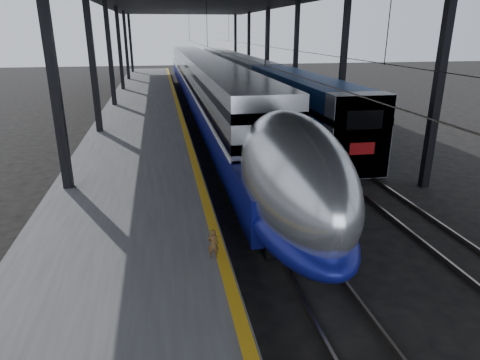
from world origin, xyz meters
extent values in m
plane|color=black|center=(0.00, 0.00, 0.00)|extent=(160.00, 160.00, 0.00)
cube|color=#4C4C4F|center=(-3.50, 20.00, 0.50)|extent=(6.00, 80.00, 1.00)
cube|color=gold|center=(-0.70, 20.00, 1.00)|extent=(0.30, 80.00, 0.01)
cube|color=slate|center=(1.28, 20.00, 0.08)|extent=(0.08, 80.00, 0.16)
cube|color=slate|center=(2.72, 20.00, 0.08)|extent=(0.08, 80.00, 0.16)
cube|color=slate|center=(6.28, 20.00, 0.08)|extent=(0.08, 80.00, 0.16)
cube|color=slate|center=(7.72, 20.00, 0.08)|extent=(0.08, 80.00, 0.16)
cube|color=black|center=(-5.80, 5.00, 4.50)|extent=(0.35, 0.35, 9.00)
cube|color=black|center=(9.60, 5.00, 4.50)|extent=(0.35, 0.35, 9.00)
cube|color=black|center=(-5.80, 15.00, 4.50)|extent=(0.35, 0.35, 9.00)
cube|color=black|center=(9.60, 15.00, 4.50)|extent=(0.35, 0.35, 9.00)
cube|color=black|center=(-5.80, 25.00, 4.50)|extent=(0.35, 0.35, 9.00)
cube|color=black|center=(9.60, 25.00, 4.50)|extent=(0.35, 0.35, 9.00)
cube|color=black|center=(-5.80, 35.00, 4.50)|extent=(0.35, 0.35, 9.00)
cube|color=black|center=(9.60, 35.00, 4.50)|extent=(0.35, 0.35, 9.00)
cube|color=black|center=(-5.80, 45.00, 4.50)|extent=(0.35, 0.35, 9.00)
cube|color=black|center=(9.60, 45.00, 4.50)|extent=(0.35, 0.35, 9.00)
cube|color=black|center=(-5.80, 55.00, 4.50)|extent=(0.35, 0.35, 9.00)
cube|color=black|center=(9.60, 55.00, 4.50)|extent=(0.35, 0.35, 9.00)
cylinder|color=slate|center=(2.00, 20.00, 5.50)|extent=(0.03, 74.00, 0.03)
cylinder|color=slate|center=(7.00, 20.00, 5.50)|extent=(0.03, 74.00, 0.03)
cube|color=silver|center=(2.00, 32.51, 2.41)|extent=(3.03, 57.00, 4.18)
cube|color=navy|center=(2.00, 31.01, 1.10)|extent=(3.12, 62.00, 1.62)
cube|color=silver|center=(2.00, 32.51, 1.93)|extent=(3.14, 57.00, 0.10)
cube|color=black|center=(2.00, 32.51, 3.61)|extent=(3.07, 57.00, 0.44)
cube|color=black|center=(2.00, 32.51, 2.41)|extent=(3.07, 57.00, 0.44)
ellipsoid|color=silver|center=(2.00, 1.01, 2.25)|extent=(3.03, 8.40, 4.18)
ellipsoid|color=navy|center=(2.00, 1.01, 1.05)|extent=(3.12, 8.40, 1.78)
ellipsoid|color=black|center=(2.00, -1.59, 3.09)|extent=(1.57, 2.20, 0.94)
cube|color=black|center=(2.00, 1.01, 0.20)|extent=(2.30, 2.60, 0.40)
cube|color=black|center=(2.00, 23.01, 0.20)|extent=(2.30, 2.60, 0.40)
cube|color=navy|center=(7.00, 15.23, 2.07)|extent=(2.89, 18.00, 3.92)
cube|color=gray|center=(7.00, 6.83, 2.07)|extent=(2.94, 1.20, 3.98)
cube|color=black|center=(7.00, 6.21, 2.94)|extent=(1.76, 0.06, 0.88)
cube|color=#A20C0E|center=(7.00, 6.21, 1.60)|extent=(1.24, 0.06, 0.57)
cube|color=gray|center=(7.00, 34.23, 2.07)|extent=(2.89, 18.00, 3.92)
cube|color=gray|center=(7.00, 53.23, 2.07)|extent=(2.89, 18.00, 3.92)
cube|color=black|center=(7.00, 9.23, 0.18)|extent=(2.27, 2.40, 0.36)
cube|color=black|center=(7.00, 31.23, 0.18)|extent=(2.27, 2.40, 0.36)
imported|color=#52371B|center=(-0.93, -1.51, 1.42)|extent=(0.32, 0.23, 0.84)
camera|label=1|loc=(-2.08, -11.63, 6.79)|focal=32.00mm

